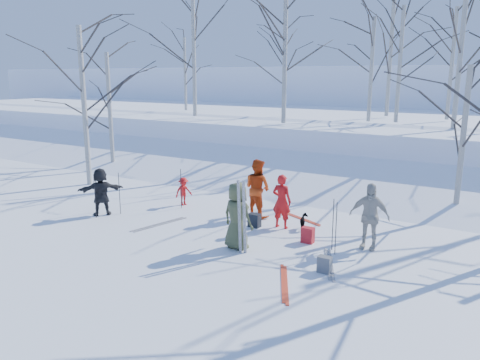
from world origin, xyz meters
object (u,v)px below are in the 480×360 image
Objects in this scene: skier_red_north at (282,201)px; backpack_dark at (254,220)px; skier_redor_behind at (257,188)px; backpack_red at (308,235)px; skier_olive_center at (237,216)px; backpack_grey at (325,265)px; skier_grey_west at (101,192)px; dog at (304,222)px; skier_cream_east at (369,216)px; skier_red_seated at (184,191)px.

skier_red_north is 3.97× the size of backpack_dark.
backpack_red is (2.31, -1.35, -0.70)m from skier_redor_behind.
skier_redor_behind reaches higher than skier_olive_center.
backpack_grey is 3.56m from backpack_dark.
backpack_grey is (7.70, -0.48, -0.57)m from skier_grey_west.
backpack_dark is (4.73, 1.49, -0.56)m from skier_grey_west.
dog reaches higher than backpack_red.
dog is (-2.01, 0.53, -0.64)m from skier_cream_east.
skier_red_north is at bearing -88.90° from skier_olive_center.
skier_redor_behind is at bearing -64.11° from skier_olive_center.
backpack_grey is (3.42, -2.94, -0.72)m from skier_redor_behind.
backpack_red is at bearing 124.88° from backpack_grey.
backpack_dark is at bearing -82.94° from skier_red_seated.
backpack_grey is (1.64, -2.53, -0.03)m from dog.
skier_grey_west reaches higher than backpack_red.
skier_grey_west is (-8.07, -1.52, -0.10)m from skier_cream_east.
skier_olive_center is 1.14× the size of skier_grey_west.
skier_olive_center is 1.01× the size of skier_cream_east.
skier_redor_behind is at bearing 115.27° from backpack_dark.
backpack_red is at bearing -129.03° from skier_olive_center.
backpack_dark is at bearing 168.06° from backpack_red.
backpack_grey is 0.95× the size of backpack_dark.
skier_red_north is at bearing 166.06° from skier_redor_behind.
dog is 1.25× the size of backpack_red.
backpack_dark is (-0.49, 1.73, -0.67)m from skier_olive_center.
skier_redor_behind is 4.57× the size of backpack_dark.
skier_cream_east is at bearing 138.30° from dog.
skier_redor_behind is 3.48× the size of dog.
skier_red_north reaches higher than skier_red_seated.
skier_cream_east reaches higher than skier_red_seated.
skier_redor_behind is 1.20× the size of skier_grey_west.
skier_redor_behind is at bearing 149.66° from backpack_red.
backpack_dark is (-1.86, 0.39, -0.01)m from backpack_red.
skier_grey_west is at bearing 17.38° from skier_red_north.
skier_redor_behind reaches higher than backpack_grey.
skier_cream_east is at bearing 15.72° from backpack_red.
skier_cream_east is at bearing -75.96° from skier_red_seated.
skier_redor_behind is 1.90× the size of skier_red_seated.
skier_olive_center is 4.14× the size of backpack_red.
skier_olive_center reaches higher than backpack_red.
backpack_red is at bearing -82.35° from skier_red_seated.
skier_olive_center is 1.09× the size of skier_red_north.
skier_red_north is (0.20, 2.10, -0.07)m from skier_olive_center.
dog is (0.83, 2.29, -0.65)m from skier_olive_center.
skier_olive_center is at bearing 126.43° from skier_grey_west.
dog is at bearing -179.17° from skier_redor_behind.
skier_redor_behind is at bearing -39.60° from dog.
skier_redor_behind is 1.28m from backpack_dark.
skier_red_seated is 2.53× the size of backpack_grey.
skier_cream_east is at bearing -141.80° from skier_olive_center.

